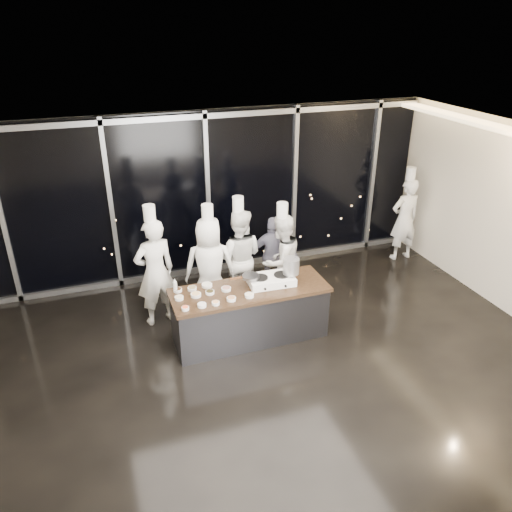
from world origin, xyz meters
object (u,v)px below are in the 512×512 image
at_px(chef_left, 210,266).
at_px(frying_pan, 250,277).
at_px(chef_far_left, 155,271).
at_px(chef_center, 239,257).
at_px(chef_right, 281,260).
at_px(stock_pot, 291,266).
at_px(chef_side, 405,218).
at_px(stove, 271,280).
at_px(guest, 274,256).
at_px(demo_counter, 250,313).

bearing_deg(chef_left, frying_pan, 128.50).
bearing_deg(frying_pan, chef_far_left, 150.09).
bearing_deg(chef_center, chef_right, 179.57).
height_order(chef_left, chef_right, chef_left).
bearing_deg(chef_right, chef_far_left, -28.12).
distance_m(stock_pot, chef_far_left, 2.22).
distance_m(frying_pan, chef_side, 4.28).
bearing_deg(stove, chef_right, 61.40).
bearing_deg(frying_pan, guest, 57.01).
bearing_deg(chef_left, chef_center, -150.09).
height_order(frying_pan, chef_right, chef_right).
height_order(stock_pot, chef_right, chef_right).
bearing_deg(chef_far_left, chef_center, 172.67).
distance_m(stock_pot, guest, 1.29).
height_order(frying_pan, chef_left, chef_left).
relative_size(demo_counter, chef_center, 1.22).
distance_m(demo_counter, stove, 0.63).
xyz_separation_m(frying_pan, chef_left, (-0.43, 0.86, -0.17)).
xyz_separation_m(frying_pan, chef_center, (0.15, 1.04, -0.16)).
bearing_deg(stock_pot, chef_side, 27.40).
relative_size(chef_left, chef_side, 1.00).
xyz_separation_m(frying_pan, chef_far_left, (-1.34, 0.88, -0.11)).
distance_m(stock_pot, chef_right, 0.89).
height_order(frying_pan, stock_pot, stock_pot).
relative_size(frying_pan, chef_right, 0.25).
height_order(chef_far_left, chef_center, chef_far_left).
height_order(frying_pan, chef_far_left, chef_far_left).
distance_m(frying_pan, chef_far_left, 1.61).
xyz_separation_m(demo_counter, stock_pot, (0.70, 0.02, 0.72)).
height_order(stove, chef_right, chef_right).
relative_size(demo_counter, guest, 1.63).
xyz_separation_m(chef_left, guest, (1.27, 0.28, -0.14)).
xyz_separation_m(stock_pot, guest, (0.18, 1.21, -0.41)).
xyz_separation_m(stove, chef_far_left, (-1.68, 0.91, -0.01)).
distance_m(guest, chef_side, 3.16).
relative_size(guest, chef_side, 0.76).
height_order(demo_counter, stove, stove).
relative_size(chef_far_left, chef_side, 1.05).
xyz_separation_m(stove, chef_right, (0.49, 0.79, -0.11)).
relative_size(demo_counter, stock_pot, 9.57).
bearing_deg(chef_center, stove, 122.46).
bearing_deg(chef_center, demo_counter, 103.38).
bearing_deg(chef_side, demo_counter, 21.19).
xyz_separation_m(chef_left, chef_right, (1.26, -0.10, -0.04)).
relative_size(stove, chef_side, 0.37).
xyz_separation_m(chef_far_left, chef_side, (5.30, 0.77, -0.05)).
bearing_deg(stove, stock_pot, -1.64).
bearing_deg(guest, chef_far_left, 31.21).
distance_m(stock_pot, chef_left, 1.45).
bearing_deg(stock_pot, guest, 81.65).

